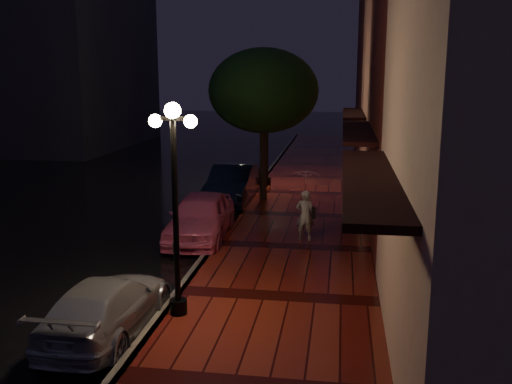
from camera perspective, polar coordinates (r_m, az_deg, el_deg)
The scene contains 14 objects.
ground at distance 16.78m, azimuth -4.12°, elevation -5.56°, with size 120.00×120.00×0.00m, color black.
sidewalk at distance 16.43m, azimuth 3.59°, elevation -5.66°, with size 4.50×60.00×0.15m, color #470F0C.
curb at distance 16.76m, azimuth -4.13°, elevation -5.31°, with size 0.25×60.00×0.15m, color #595451.
storefront_mid at distance 17.96m, azimuth 20.09°, elevation 12.71°, with size 5.00×8.00×11.00m, color #511914.
storefront_far at distance 25.85m, azimuth 16.45°, elevation 10.24°, with size 5.00×8.00×9.00m, color #8C5951.
storefront_extra at distance 35.78m, azimuth 14.35°, elevation 11.46°, with size 5.00×12.00×10.00m, color #511914.
streetlamp_near at distance 11.35m, azimuth -8.09°, elevation -0.54°, with size 0.96×0.36×4.31m.
streetlamp_far at distance 24.94m, azimuth 1.11°, elevation 6.29°, with size 0.96×0.36×4.31m.
street_tree at distance 21.82m, azimuth 0.77°, elevation 9.83°, with size 4.16×4.16×5.80m.
pink_car at distance 17.42m, azimuth -5.55°, elevation -2.48°, with size 1.70×4.22×1.44m, color #EB618E.
navy_car at distance 22.28m, azimuth -2.38°, elevation 0.77°, with size 1.56×4.48×1.47m, color black.
silver_car at distance 11.67m, azimuth -14.68°, elevation -10.96°, with size 1.58×3.89×1.13m, color #A0A0A7.
woman_with_umbrella at distance 16.68m, azimuth 4.98°, elevation -0.22°, with size 0.87×0.89×2.10m.
parking_meter at distance 12.40m, azimuth -7.98°, elevation -7.33°, with size 0.15×0.13×1.34m.
Camera 1 is at (3.56, -15.62, 5.01)m, focal length 40.00 mm.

